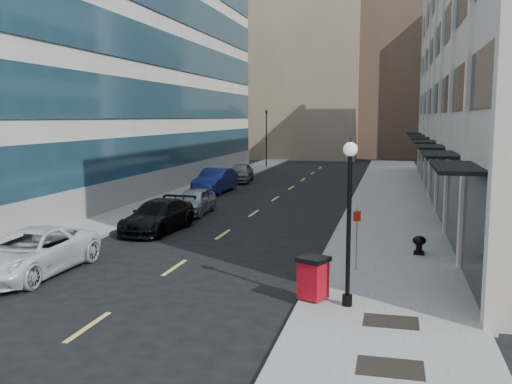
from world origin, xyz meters
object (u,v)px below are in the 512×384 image
at_px(car_black_pickup, 158,216).
at_px(car_silver_sedan, 194,201).
at_px(trash_bin, 313,277).
at_px(sign_post, 357,229).
at_px(car_white_van, 30,252).
at_px(lamppost, 349,209).
at_px(traffic_signal, 266,114).
at_px(car_grey_sedan, 240,173).
at_px(car_blue_sedan, 215,181).
at_px(urn_planter, 419,243).

relative_size(car_black_pickup, car_silver_sedan, 1.20).
height_order(trash_bin, sign_post, sign_post).
bearing_deg(car_white_van, car_silver_sedan, 85.13).
bearing_deg(car_white_van, lamppost, -5.60).
distance_m(car_black_pickup, sign_post, 11.06).
relative_size(trash_bin, lamppost, 0.27).
relative_size(traffic_signal, lamppost, 1.50).
xyz_separation_m(traffic_signal, car_white_van, (1.04, -42.00, -4.94)).
xyz_separation_m(car_silver_sedan, car_grey_sedan, (-1.60, 15.88, 0.07)).
bearing_deg(car_silver_sedan, sign_post, -49.11).
relative_size(traffic_signal, car_grey_sedan, 1.50).
height_order(car_silver_sedan, car_blue_sedan, car_blue_sedan).
bearing_deg(sign_post, urn_planter, 28.97).
height_order(car_blue_sedan, car_grey_sedan, car_blue_sedan).
relative_size(car_black_pickup, sign_post, 2.29).
xyz_separation_m(traffic_signal, sign_post, (11.90, -39.42, -4.13)).
xyz_separation_m(car_silver_sedan, sign_post, (9.60, -10.42, 0.87)).
distance_m(car_blue_sedan, car_grey_sedan, 6.88).
relative_size(car_silver_sedan, lamppost, 0.91).
bearing_deg(car_black_pickup, lamppost, -39.21).
bearing_deg(sign_post, traffic_signal, 82.46).
distance_m(car_blue_sedan, trash_bin, 25.05).
distance_m(traffic_signal, lamppost, 44.89).
relative_size(car_grey_sedan, lamppost, 1.00).
relative_size(car_white_van, trash_bin, 4.45).
bearing_deg(traffic_signal, car_white_van, -88.58).
height_order(car_white_van, car_silver_sedan, car_white_van).
distance_m(trash_bin, lamppost, 2.31).
bearing_deg(traffic_signal, lamppost, -74.60).
relative_size(traffic_signal, car_silver_sedan, 1.65).
distance_m(car_blue_sedan, sign_post, 22.43).
height_order(car_black_pickup, car_silver_sedan, car_black_pickup).
xyz_separation_m(traffic_signal, car_silver_sedan, (2.30, -29.00, -5.00)).
xyz_separation_m(car_white_van, trash_bin, (9.86, -0.88, 0.05)).
bearing_deg(car_blue_sedan, sign_post, -57.81).
bearing_deg(car_silver_sedan, traffic_signal, 92.78).
bearing_deg(car_silver_sedan, car_grey_sedan, 93.99).
xyz_separation_m(traffic_signal, lamppost, (11.90, -43.19, -2.83)).
distance_m(traffic_signal, sign_post, 41.39).
relative_size(car_black_pickup, car_blue_sedan, 0.97).
bearing_deg(car_black_pickup, car_white_van, -94.38).
bearing_deg(lamppost, sign_post, 90.00).
relative_size(car_silver_sedan, urn_planter, 5.90).
xyz_separation_m(car_black_pickup, car_grey_sedan, (-1.60, 20.88, 0.06)).
distance_m(car_white_van, sign_post, 11.19).
distance_m(car_white_van, trash_bin, 9.90).
height_order(car_white_van, car_blue_sedan, car_blue_sedan).
bearing_deg(car_white_van, trash_bin, -4.45).
distance_m(car_black_pickup, car_silver_sedan, 5.00).
bearing_deg(urn_planter, trash_bin, -116.53).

